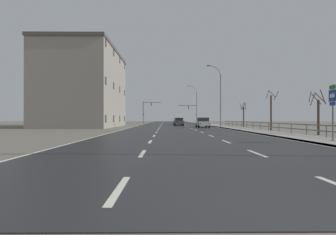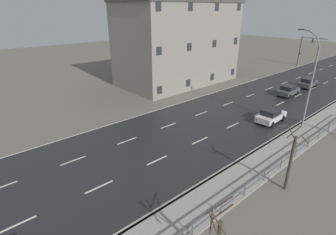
# 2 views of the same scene
# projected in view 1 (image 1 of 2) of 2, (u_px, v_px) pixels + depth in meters

# --- Properties ---
(ground_plane) EXTENTS (160.00, 160.00, 0.12)m
(ground_plane) POSITION_uv_depth(u_px,v_px,m) (173.00, 126.00, 51.33)
(ground_plane) COLOR #666056
(road_asphalt_strip) EXTENTS (14.00, 120.00, 0.03)m
(road_asphalt_strip) POSITION_uv_depth(u_px,v_px,m) (171.00, 124.00, 63.32)
(road_asphalt_strip) COLOR #232326
(road_asphalt_strip) RESTS_ON ground
(sidewalk_right) EXTENTS (3.00, 120.00, 0.12)m
(sidewalk_right) POSITION_uv_depth(u_px,v_px,m) (206.00, 124.00, 63.41)
(sidewalk_right) COLOR gray
(sidewalk_right) RESTS_ON ground
(guardrail) EXTENTS (0.07, 38.55, 1.00)m
(guardrail) POSITION_uv_depth(u_px,v_px,m) (264.00, 125.00, 29.92)
(guardrail) COLOR #515459
(guardrail) RESTS_ON ground
(street_lamp_midground) EXTENTS (2.38, 0.24, 10.15)m
(street_lamp_midground) POSITION_uv_depth(u_px,v_px,m) (220.00, 97.00, 42.90)
(street_lamp_midground) COLOR slate
(street_lamp_midground) RESTS_ON ground
(street_lamp_distant) EXTENTS (2.76, 0.24, 10.90)m
(street_lamp_distant) POSITION_uv_depth(u_px,v_px,m) (196.00, 105.00, 75.93)
(street_lamp_distant) COLOR slate
(street_lamp_distant) RESTS_ON ground
(highway_sign) EXTENTS (0.09, 0.68, 3.43)m
(highway_sign) POSITION_uv_depth(u_px,v_px,m) (333.00, 106.00, 15.38)
(highway_sign) COLOR slate
(highway_sign) RESTS_ON ground
(traffic_signal_right) EXTENTS (5.56, 0.36, 5.55)m
(traffic_signal_right) POSITION_uv_depth(u_px,v_px,m) (193.00, 111.00, 78.39)
(traffic_signal_right) COLOR #38383A
(traffic_signal_right) RESTS_ON ground
(traffic_signal_left) EXTENTS (5.27, 0.36, 6.32)m
(traffic_signal_left) POSITION_uv_depth(u_px,v_px,m) (146.00, 109.00, 76.43)
(traffic_signal_left) COLOR #38383A
(traffic_signal_left) RESTS_ON ground
(car_near_right) EXTENTS (1.93, 4.15, 1.57)m
(car_near_right) POSITION_uv_depth(u_px,v_px,m) (203.00, 122.00, 41.77)
(car_near_right) COLOR silver
(car_near_right) RESTS_ON ground
(car_mid_centre) EXTENTS (1.90, 4.13, 1.57)m
(car_mid_centre) POSITION_uv_depth(u_px,v_px,m) (179.00, 122.00, 52.78)
(car_mid_centre) COLOR #474C51
(car_mid_centre) RESTS_ON ground
(car_distant) EXTENTS (1.97, 4.17, 1.57)m
(car_distant) POSITION_uv_depth(u_px,v_px,m) (178.00, 121.00, 59.39)
(car_distant) COLOR #474C51
(car_distant) RESTS_ON ground
(brick_building) EXTENTS (11.12, 19.91, 13.27)m
(brick_building) POSITION_uv_depth(u_px,v_px,m) (85.00, 88.00, 45.71)
(brick_building) COLOR gray
(brick_building) RESTS_ON ground
(bare_tree_near) EXTENTS (1.46, 1.59, 3.95)m
(bare_tree_near) POSITION_uv_depth(u_px,v_px,m) (318.00, 113.00, 22.99)
(bare_tree_near) COLOR #423328
(bare_tree_near) RESTS_ON ground
(bare_tree_mid) EXTENTS (1.27, 1.29, 4.84)m
(bare_tree_mid) POSITION_uv_depth(u_px,v_px,m) (271.00, 111.00, 31.60)
(bare_tree_mid) COLOR #423328
(bare_tree_mid) RESTS_ON ground
(bare_tree_far) EXTENTS (1.12, 1.14, 4.16)m
(bare_tree_far) POSITION_uv_depth(u_px,v_px,m) (244.00, 115.00, 43.80)
(bare_tree_far) COLOR #423328
(bare_tree_far) RESTS_ON ground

